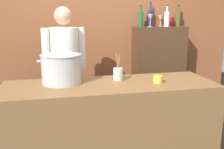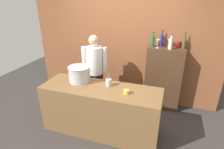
% 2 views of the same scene
% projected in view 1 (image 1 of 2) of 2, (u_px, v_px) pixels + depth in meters
% --- Properties ---
extents(brick_back_panel, '(4.40, 0.10, 3.00)m').
position_uv_depth(brick_back_panel, '(90.00, 19.00, 3.77)').
color(brick_back_panel, brown).
rests_on(brick_back_panel, ground_plane).
extents(prep_counter, '(2.11, 0.70, 0.90)m').
position_uv_depth(prep_counter, '(110.00, 126.00, 2.68)').
color(prep_counter, brown).
rests_on(prep_counter, ground_plane).
extents(bar_cabinet, '(0.76, 0.32, 1.39)m').
position_uv_depth(bar_cabinet, '(158.00, 73.00, 3.96)').
color(bar_cabinet, '#472D1C').
rests_on(bar_cabinet, ground_plane).
extents(chef, '(0.52, 0.39, 1.66)m').
position_uv_depth(chef, '(65.00, 65.00, 3.15)').
color(chef, black).
rests_on(chef, ground_plane).
extents(stockpot_large, '(0.46, 0.40, 0.29)m').
position_uv_depth(stockpot_large, '(61.00, 69.00, 2.57)').
color(stockpot_large, '#B7BABF').
rests_on(stockpot_large, prep_counter).
extents(utensil_crock, '(0.10, 0.10, 0.29)m').
position_uv_depth(utensil_crock, '(118.00, 74.00, 2.70)').
color(utensil_crock, '#B7BABF').
rests_on(utensil_crock, prep_counter).
extents(butter_jar, '(0.09, 0.09, 0.07)m').
position_uv_depth(butter_jar, '(158.00, 79.00, 2.61)').
color(butter_jar, yellow).
rests_on(butter_jar, prep_counter).
extents(wine_bottle_green, '(0.07, 0.07, 0.30)m').
position_uv_depth(wine_bottle_green, '(141.00, 19.00, 3.73)').
color(wine_bottle_green, '#1E592D').
rests_on(wine_bottle_green, bar_cabinet).
extents(wine_bottle_cobalt, '(0.06, 0.06, 0.35)m').
position_uv_depth(wine_bottle_cobalt, '(150.00, 17.00, 3.83)').
color(wine_bottle_cobalt, navy).
rests_on(wine_bottle_cobalt, bar_cabinet).
extents(wine_bottle_clear, '(0.08, 0.08, 0.30)m').
position_uv_depth(wine_bottle_clear, '(167.00, 19.00, 3.71)').
color(wine_bottle_clear, silver).
rests_on(wine_bottle_clear, bar_cabinet).
extents(wine_bottle_olive, '(0.07, 0.07, 0.31)m').
position_uv_depth(wine_bottle_olive, '(178.00, 19.00, 3.91)').
color(wine_bottle_olive, '#475123').
rests_on(wine_bottle_olive, bar_cabinet).
extents(wine_glass_wide, '(0.08, 0.08, 0.16)m').
position_uv_depth(wine_glass_wide, '(160.00, 18.00, 3.85)').
color(wine_glass_wide, silver).
rests_on(wine_glass_wide, bar_cabinet).
extents(wine_glass_tall, '(0.08, 0.08, 0.18)m').
position_uv_depth(wine_glass_tall, '(150.00, 17.00, 3.66)').
color(wine_glass_tall, silver).
rests_on(wine_glass_tall, bar_cabinet).
extents(spice_tin_red, '(0.08, 0.08, 0.12)m').
position_uv_depth(spice_tin_red, '(170.00, 22.00, 3.93)').
color(spice_tin_red, red).
rests_on(spice_tin_red, bar_cabinet).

